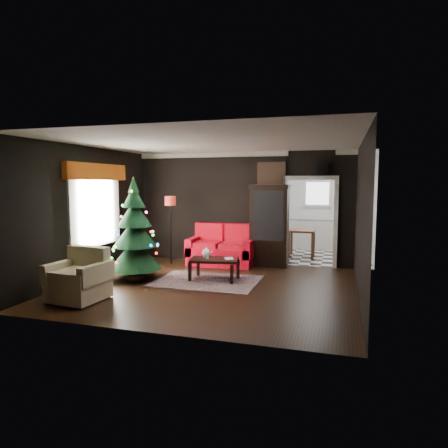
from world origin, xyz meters
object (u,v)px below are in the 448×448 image
(floor_lamp, at_px, (171,231))
(kitchen_table, at_px, (302,243))
(loveseat, at_px, (222,245))
(christmas_tree, at_px, (135,230))
(curio_cabinet, at_px, (269,227))
(coffee_table, at_px, (214,269))
(teapot, at_px, (206,252))
(armchair, at_px, (78,274))
(wall_clock, at_px, (322,168))

(floor_lamp, xyz_separation_m, kitchen_table, (3.06, 1.90, -0.45))
(loveseat, relative_size, christmas_tree, 0.81)
(christmas_tree, bearing_deg, curio_cabinet, 40.85)
(coffee_table, relative_size, teapot, 4.73)
(floor_lamp, relative_size, armchair, 1.99)
(christmas_tree, bearing_deg, coffee_table, 14.26)
(loveseat, distance_m, floor_lamp, 1.32)
(curio_cabinet, relative_size, coffee_table, 1.95)
(curio_cabinet, xyz_separation_m, floor_lamp, (-2.41, -0.47, -0.12))
(coffee_table, bearing_deg, curio_cabinet, 63.65)
(floor_lamp, distance_m, teapot, 1.76)
(loveseat, xyz_separation_m, coffee_table, (0.29, -1.51, -0.27))
(teapot, bearing_deg, christmas_tree, -158.42)
(coffee_table, xyz_separation_m, teapot, (-0.23, 0.14, 0.32))
(christmas_tree, bearing_deg, loveseat, 55.38)
(floor_lamp, bearing_deg, kitchen_table, 31.82)
(loveseat, bearing_deg, floor_lamp, -168.86)
(armchair, relative_size, kitchen_table, 1.17)
(armchair, xyz_separation_m, kitchen_table, (3.31, 5.21, -0.09))
(wall_clock, bearing_deg, coffee_table, -137.13)
(curio_cabinet, distance_m, floor_lamp, 2.46)
(floor_lamp, bearing_deg, christmas_tree, -92.31)
(curio_cabinet, relative_size, christmas_tree, 0.91)
(floor_lamp, height_order, coffee_table, floor_lamp)
(floor_lamp, height_order, wall_clock, wall_clock)
(kitchen_table, bearing_deg, wall_clock, -66.25)
(loveseat, bearing_deg, armchair, -113.00)
(loveseat, height_order, wall_clock, wall_clock)
(armchair, distance_m, wall_clock, 5.85)
(floor_lamp, xyz_separation_m, wall_clock, (3.61, 0.65, 1.55))
(curio_cabinet, bearing_deg, teapot, -124.26)
(floor_lamp, distance_m, kitchen_table, 3.63)
(loveseat, xyz_separation_m, armchair, (-1.51, -3.56, -0.04))
(christmas_tree, bearing_deg, teapot, 21.58)
(kitchen_table, bearing_deg, armchair, -122.44)
(teapot, bearing_deg, kitchen_table, 60.15)
(floor_lamp, bearing_deg, coffee_table, -39.10)
(curio_cabinet, xyz_separation_m, kitchen_table, (0.65, 1.43, -0.57))
(curio_cabinet, height_order, kitchen_table, curio_cabinet)
(curio_cabinet, xyz_separation_m, wall_clock, (1.20, 0.18, 1.43))
(coffee_table, distance_m, kitchen_table, 3.50)
(floor_lamp, height_order, christmas_tree, christmas_tree)
(armchair, height_order, teapot, armchair)
(kitchen_table, bearing_deg, loveseat, -137.49)
(armchair, bearing_deg, loveseat, 72.40)
(armchair, xyz_separation_m, teapot, (1.58, 2.19, 0.09))
(christmas_tree, xyz_separation_m, kitchen_table, (3.13, 3.57, -0.68))
(christmas_tree, bearing_deg, floor_lamp, 87.69)
(wall_clock, bearing_deg, loveseat, -170.34)
(curio_cabinet, xyz_separation_m, christmas_tree, (-2.48, -2.14, 0.10))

